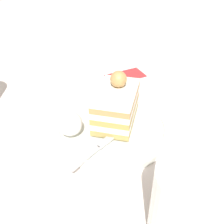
# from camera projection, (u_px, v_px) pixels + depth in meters

# --- Properties ---
(ground_plane) EXTENTS (2.40, 2.40, 0.00)m
(ground_plane) POSITION_uv_depth(u_px,v_px,m) (108.00, 138.00, 0.51)
(ground_plane) COLOR silver
(dessert_plate) EXTENTS (0.22, 0.22, 0.02)m
(dessert_plate) POSITION_uv_depth(u_px,v_px,m) (112.00, 128.00, 0.52)
(dessert_plate) COLOR silver
(dessert_plate) RESTS_ON ground_plane
(cake_slice) EXTENTS (0.13, 0.14, 0.10)m
(cake_slice) POSITION_uv_depth(u_px,v_px,m) (116.00, 105.00, 0.51)
(cake_slice) COLOR tan
(cake_slice) RESTS_ON dessert_plate
(whipped_cream_dollop) EXTENTS (0.05, 0.05, 0.05)m
(whipped_cream_dollop) POSITION_uv_depth(u_px,v_px,m) (70.00, 124.00, 0.48)
(whipped_cream_dollop) COLOR white
(whipped_cream_dollop) RESTS_ON dessert_plate
(fork) EXTENTS (0.10, 0.05, 0.00)m
(fork) POSITION_uv_depth(u_px,v_px,m) (95.00, 150.00, 0.45)
(fork) COLOR silver
(fork) RESTS_ON dessert_plate
(drink_glass_near) EXTENTS (0.08, 0.08, 0.12)m
(drink_glass_near) POSITION_uv_depth(u_px,v_px,m) (185.00, 207.00, 0.33)
(drink_glass_near) COLOR white
(drink_glass_near) RESTS_ON ground_plane
(folded_napkin) EXTENTS (0.10, 0.06, 0.00)m
(folded_napkin) POSITION_uv_depth(u_px,v_px,m) (125.00, 76.00, 0.71)
(folded_napkin) COLOR #B22D30
(folded_napkin) RESTS_ON ground_plane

